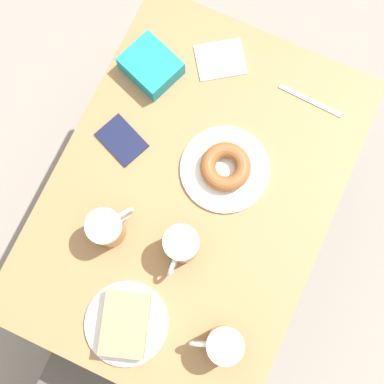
# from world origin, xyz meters

# --- Properties ---
(ground_plane) EXTENTS (8.00, 8.00, 0.00)m
(ground_plane) POSITION_xyz_m (0.00, 0.00, 0.00)
(ground_plane) COLOR gray
(table) EXTENTS (0.73, 1.03, 0.72)m
(table) POSITION_xyz_m (0.00, 0.00, 0.65)
(table) COLOR #997044
(table) RESTS_ON ground_plane
(plate_with_cake) EXTENTS (0.21, 0.21, 0.05)m
(plate_with_cake) POSITION_xyz_m (0.01, 0.37, 0.74)
(plate_with_cake) COLOR white
(plate_with_cake) RESTS_ON table
(plate_with_donut) EXTENTS (0.24, 0.24, 0.05)m
(plate_with_donut) POSITION_xyz_m (-0.05, -0.10, 0.74)
(plate_with_donut) COLOR white
(plate_with_donut) RESTS_ON table
(beer_mug_left) EXTENTS (0.12, 0.09, 0.11)m
(beer_mug_left) POSITION_xyz_m (-0.23, 0.32, 0.77)
(beer_mug_left) COLOR #8C5619
(beer_mug_left) RESTS_ON table
(beer_mug_center) EXTENTS (0.09, 0.13, 0.11)m
(beer_mug_center) POSITION_xyz_m (-0.04, 0.14, 0.77)
(beer_mug_center) COLOR #8C5619
(beer_mug_center) RESTS_ON table
(beer_mug_right) EXTENTS (0.09, 0.12, 0.11)m
(beer_mug_right) POSITION_xyz_m (0.15, 0.18, 0.77)
(beer_mug_right) COLOR #8C5619
(beer_mug_right) RESTS_ON table
(napkin_folded) EXTENTS (0.17, 0.17, 0.00)m
(napkin_folded) POSITION_xyz_m (0.09, -0.38, 0.72)
(napkin_folded) COLOR white
(napkin_folded) RESTS_ON table
(fork) EXTENTS (0.19, 0.02, 0.00)m
(fork) POSITION_xyz_m (-0.19, -0.37, 0.72)
(fork) COLOR silver
(fork) RESTS_ON table
(passport_near_edge) EXTENTS (0.15, 0.13, 0.01)m
(passport_near_edge) POSITION_xyz_m (0.23, -0.05, 0.72)
(passport_near_edge) COLOR #141938
(passport_near_edge) RESTS_ON table
(blue_pouch) EXTENTS (0.18, 0.16, 0.06)m
(blue_pouch) POSITION_xyz_m (0.25, -0.27, 0.75)
(blue_pouch) COLOR teal
(blue_pouch) RESTS_ON table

